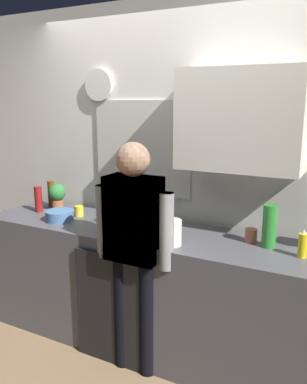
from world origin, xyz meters
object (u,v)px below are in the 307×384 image
potted_plant (57,195)px  cup_terracotta_mug (251,235)px  bottle_clear_soda (269,226)px  person_guest (134,241)px  storage_canister (171,232)px  bottle_amber_beer (51,194)px  cup_white_mug (149,222)px  bottle_green_wine (125,210)px  cup_yellow_cup (79,211)px  dish_soap (303,245)px  mixing_bowl (60,216)px  bottle_red_vinegar (38,199)px  person_at_sink (134,241)px

potted_plant → cup_terracotta_mug: bearing=-0.9°
bottle_clear_soda → person_guest: size_ratio=0.17×
storage_canister → potted_plant: bearing=165.4°
bottle_amber_beer → cup_white_mug: size_ratio=2.42×
bottle_green_wine → cup_terracotta_mug: bearing=10.3°
bottle_amber_beer → cup_yellow_cup: 0.44m
cup_yellow_cup → dish_soap: (1.75, -0.08, 0.04)m
mixing_bowl → person_guest: bearing=-14.0°
bottle_red_vinegar → cup_terracotta_mug: bearing=3.0°
mixing_bowl → person_at_sink: person_at_sink is taller
potted_plant → dish_soap: bearing=-4.2°
person_at_sink → person_guest: bearing=0.0°
bottle_green_wine → mixing_bowl: bearing=-175.0°
bottle_clear_soda → bottle_green_wine: bearing=-172.9°
potted_plant → person_guest: bearing=-23.1°
potted_plant → storage_canister: 1.28m
bottle_green_wine → person_at_sink: person_at_sink is taller
bottle_amber_beer → cup_yellow_cup: bottle_amber_beer is taller
bottle_red_vinegar → person_at_sink: person_at_sink is taller
bottle_red_vinegar → cup_yellow_cup: size_ratio=2.59×
cup_terracotta_mug → person_at_sink: (-0.67, -0.41, -0.02)m
cup_terracotta_mug → person_guest: 0.79m
cup_yellow_cup → storage_canister: size_ratio=0.50×
mixing_bowl → person_guest: 0.82m
mixing_bowl → potted_plant: bearing=133.6°
bottle_red_vinegar → potted_plant: potted_plant is taller
mixing_bowl → cup_white_mug: bearing=11.7°
cup_terracotta_mug → cup_yellow_cup: bearing=-178.3°
bottle_amber_beer → potted_plant: bearing=-28.7°
cup_yellow_cup → cup_white_mug: cup_white_mug is taller
bottle_clear_soda → cup_terracotta_mug: size_ratio=3.04×
bottle_red_vinegar → bottle_clear_soda: bearing=1.7°
bottle_amber_beer → cup_yellow_cup: (0.41, -0.14, -0.07)m
bottle_clear_soda → person_guest: 0.88m
person_at_sink → cup_yellow_cup: bearing=148.4°
mixing_bowl → person_at_sink: 0.82m
mixing_bowl → person_at_sink: size_ratio=0.14×
potted_plant → bottle_green_wine: bearing=-13.2°
bottle_clear_soda → cup_yellow_cup: bottle_clear_soda is taller
cup_yellow_cup → person_guest: person_guest is taller
bottle_clear_soda → dish_soap: 0.24m
person_guest → cup_yellow_cup: bearing=-23.3°
bottle_green_wine → bottle_red_vinegar: bearing=175.7°
dish_soap → person_guest: 1.05m
potted_plant → storage_canister: potted_plant is taller
storage_canister → person_guest: person_guest is taller
bottle_green_wine → person_at_sink: (0.22, -0.25, -0.12)m
bottle_amber_beer → mixing_bowl: 0.48m
bottle_amber_beer → dish_soap: 2.17m
cup_terracotta_mug → potted_plant: size_ratio=0.40×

